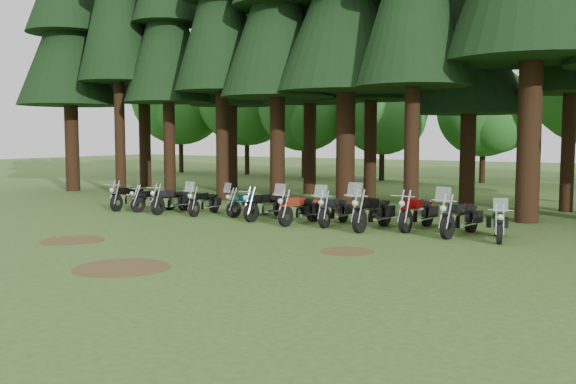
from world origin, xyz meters
name	(u,v)px	position (x,y,z in m)	size (l,w,h in m)	color
ground	(199,240)	(0.00, 0.00, 0.00)	(120.00, 120.00, 0.00)	#375B21
pine_front_0	(68,9)	(-16.20, 9.28, 9.68)	(5.49, 5.49, 16.17)	black
pine_back_0	(142,6)	(-14.68, 13.25, 10.31)	(5.00, 5.00, 17.21)	black
pine_back_1	(231,11)	(-9.26, 14.35, 9.71)	(4.52, 4.52, 16.22)	black
pine_back_2	(310,0)	(-4.38, 14.40, 9.76)	(4.85, 4.85, 16.30)	black
pine_back_4	(471,10)	(4.04, 13.25, 8.25)	(4.94, 4.94, 13.78)	black
decid_0	(182,99)	(-22.10, 25.26, 5.90)	(8.00, 7.78, 10.00)	black
decid_1	(249,97)	(-15.99, 25.76, 5.83)	(7.91, 7.69, 9.88)	black
decid_2	(307,107)	(-10.43, 24.78, 4.95)	(6.72, 6.53, 8.40)	black
decid_3	(385,112)	(-4.71, 25.13, 4.51)	(6.12, 5.95, 7.65)	black
decid_4	(487,113)	(1.58, 26.32, 4.37)	(5.93, 5.76, 7.41)	black
dirt_patch_0	(73,240)	(-3.00, -2.00, 0.01)	(1.80, 1.80, 0.01)	#4C3D1E
dirt_patch_1	(347,251)	(4.50, 0.50, 0.01)	(1.40, 1.40, 0.01)	#4C3D1E
dirt_patch_2	(122,268)	(1.00, -4.00, 0.01)	(2.20, 2.20, 0.01)	#4C3D1E
motorcycle_0	(128,198)	(-7.28, 4.48, 0.46)	(0.51, 2.23, 0.91)	black
motorcycle_1	(154,201)	(-5.95, 4.55, 0.41)	(0.77, 1.90, 0.80)	black
motorcycle_2	(171,201)	(-4.99, 4.48, 0.45)	(0.32, 2.19, 0.89)	black
motorcycle_3	(204,203)	(-3.54, 4.70, 0.44)	(0.52, 2.10, 1.32)	black
motorcycle_4	(249,205)	(-1.82, 5.20, 0.43)	(0.92, 2.01, 1.29)	black
motorcycle_5	(266,207)	(-0.72, 4.67, 0.47)	(0.45, 2.25, 0.92)	black
motorcycle_6	(300,210)	(0.84, 4.36, 0.48)	(0.56, 2.29, 1.44)	black
motorcycle_7	(334,211)	(1.97, 4.71, 0.48)	(0.46, 2.27, 1.43)	black
motorcycle_8	(372,213)	(3.49, 4.41, 0.53)	(0.51, 2.52, 1.58)	black
motorcycle_9	(417,214)	(4.71, 5.16, 0.51)	(0.40, 2.44, 0.99)	black
motorcycle_10	(460,219)	(6.23, 4.61, 0.52)	(0.65, 2.46, 1.54)	black
motorcycle_11	(498,225)	(7.42, 4.36, 0.44)	(0.81, 2.07, 1.31)	black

